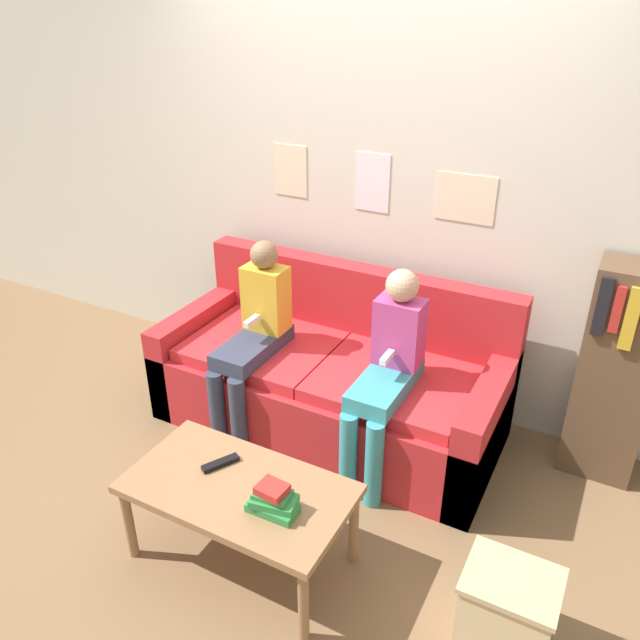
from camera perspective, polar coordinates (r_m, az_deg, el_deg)
The scene contains 10 objects.
ground_plane at distance 3.42m, azimuth -3.34°, elevation -14.15°, with size 10.00×10.00×0.00m, color brown.
wall_back at distance 3.63m, azimuth 5.02°, elevation 11.97°, with size 8.00×0.06×2.60m.
couch at distance 3.62m, azimuth 1.06°, elevation -5.56°, with size 1.95×0.86×0.89m.
coffee_table at distance 2.80m, azimuth -7.47°, elevation -15.49°, with size 0.97×0.53×0.42m.
person_left at distance 3.47m, azimuth -6.06°, elevation -1.16°, with size 0.24×0.58×1.10m.
person_right at distance 3.15m, azimuth 6.18°, elevation -4.44°, with size 0.24×0.58×1.10m.
tv_remote at distance 2.87m, azimuth -9.09°, elevation -12.80°, with size 0.12×0.17×0.02m.
book_stack at distance 2.61m, azimuth -4.33°, elevation -16.13°, with size 0.21×0.14×0.13m.
bookshelf at distance 3.47m, azimuth 25.44°, elevation -4.42°, with size 0.36×0.30×1.17m.
storage_box at distance 2.71m, azimuth 16.67°, elevation -24.28°, with size 0.35×0.29×0.38m.
Camera 1 is at (1.37, -2.15, 2.27)m, focal length 35.00 mm.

